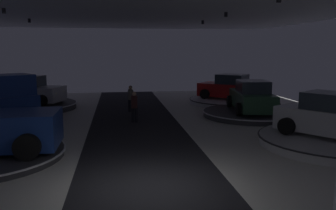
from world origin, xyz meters
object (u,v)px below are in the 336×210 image
at_px(display_car_deep_left, 28,91).
at_px(visitor_walking_near, 131,97).
at_px(display_car_deep_right, 230,88).
at_px(display_car_far_right, 252,97).
at_px(pickup_truck_far_left, 1,101).
at_px(display_platform_deep_left, 30,106).
at_px(visitor_walking_far, 134,105).
at_px(display_platform_deep_right, 229,101).
at_px(display_car_mid_right, 334,117).
at_px(display_platform_far_right, 251,113).
at_px(display_platform_far_left, 0,120).
at_px(display_platform_mid_right, 333,141).

relative_size(display_car_deep_left, visitor_walking_near, 2.86).
bearing_deg(display_car_deep_right, display_car_deep_left, -177.91).
height_order(display_car_far_right, pickup_truck_far_left, pickup_truck_far_left).
bearing_deg(pickup_truck_far_left, display_platform_deep_left, 86.83).
bearing_deg(display_platform_deep_left, visitor_walking_near, -17.78).
xyz_separation_m(display_car_deep_right, visitor_walking_far, (-6.90, -5.54, -0.17)).
xyz_separation_m(display_platform_deep_right, display_car_mid_right, (0.48, -11.11, 0.95)).
relative_size(pickup_truck_far_left, display_car_mid_right, 1.24).
distance_m(display_platform_deep_right, display_car_mid_right, 11.16).
height_order(display_car_deep_right, display_car_far_right, display_car_deep_right).
distance_m(display_platform_deep_right, visitor_walking_far, 8.88).
xyz_separation_m(display_platform_far_right, display_platform_far_left, (-13.27, 0.06, -0.03)).
bearing_deg(display_platform_mid_right, display_car_far_right, 97.65).
distance_m(display_car_deep_right, display_platform_deep_left, 13.24).
relative_size(display_platform_deep_left, display_car_deep_left, 1.27).
bearing_deg(display_car_far_right, display_platform_deep_left, 161.14).
distance_m(display_car_deep_right, display_car_deep_left, 13.24).
height_order(display_platform_deep_right, display_platform_far_right, display_platform_deep_right).
bearing_deg(display_platform_deep_right, display_car_deep_left, -177.82).
xyz_separation_m(display_car_far_right, visitor_walking_near, (-6.60, 2.38, -0.17)).
relative_size(display_car_deep_right, display_car_mid_right, 0.97).
xyz_separation_m(display_platform_far_right, display_platform_deep_left, (-12.84, 4.35, 0.03)).
relative_size(display_car_deep_left, display_car_mid_right, 1.02).
relative_size(display_platform_far_right, display_platform_deep_left, 0.94).
bearing_deg(pickup_truck_far_left, display_car_deep_left, 87.20).
bearing_deg(visitor_walking_near, display_car_deep_right, 19.70).
xyz_separation_m(display_platform_deep_right, visitor_walking_far, (-6.88, -5.56, 0.73)).
height_order(display_platform_mid_right, visitor_walking_near, visitor_walking_near).
distance_m(display_platform_far_right, display_car_deep_left, 13.62).
bearing_deg(display_car_far_right, display_platform_far_right, 81.46).
bearing_deg(visitor_walking_near, display_platform_far_left, -161.01).
relative_size(display_platform_deep_right, display_platform_far_left, 0.98).
distance_m(display_car_far_right, display_platform_far_left, 13.30).
distance_m(display_car_deep_left, pickup_truck_far_left, 4.58).
relative_size(pickup_truck_far_left, display_platform_mid_right, 0.98).
xyz_separation_m(display_platform_far_left, display_car_mid_right, (14.09, -6.30, 0.97)).
xyz_separation_m(display_platform_deep_right, display_platform_far_left, (-13.61, -4.81, -0.03)).
distance_m(pickup_truck_far_left, display_platform_mid_right, 15.22).
xyz_separation_m(display_platform_mid_right, visitor_walking_near, (-7.44, 8.62, 0.71)).
bearing_deg(display_car_far_right, display_car_deep_right, 85.70).
height_order(display_platform_far_right, pickup_truck_far_left, pickup_truck_far_left).
relative_size(display_platform_deep_right, display_platform_far_right, 1.03).
xyz_separation_m(display_platform_far_left, visitor_walking_far, (6.73, -0.75, 0.76)).
bearing_deg(display_car_deep_left, display_platform_far_left, -95.35).
relative_size(display_car_deep_left, visitor_walking_far, 2.86).
height_order(display_platform_deep_right, pickup_truck_far_left, pickup_truck_far_left).
bearing_deg(visitor_walking_near, visitor_walking_far, -88.79).
height_order(display_platform_far_left, display_car_mid_right, display_car_mid_right).
bearing_deg(display_car_deep_right, display_platform_far_left, -160.65).
height_order(pickup_truck_far_left, visitor_walking_far, pickup_truck_far_left).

